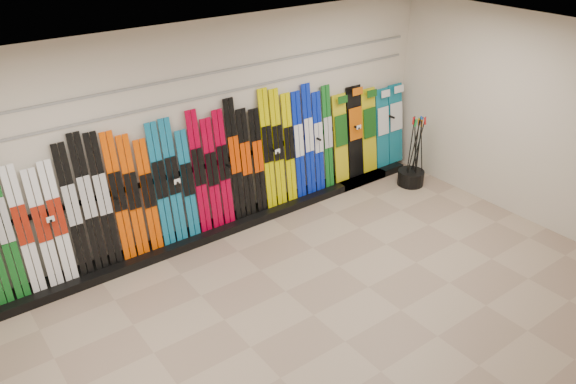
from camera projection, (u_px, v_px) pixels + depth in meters
floor at (314, 315)px, 6.61m from camera, size 8.00×8.00×0.00m
back_wall at (201, 133)px, 7.67m from camera, size 8.00×0.00×8.00m
right_wall at (533, 122)px, 8.02m from camera, size 0.00×5.00×5.00m
ceiling at (321, 63)px, 5.20m from camera, size 8.00×8.00×0.00m
ski_rack_base at (229, 224)px, 8.31m from camera, size 8.00×0.40×0.12m
skis at (180, 181)px, 7.57m from camera, size 5.38×0.25×1.83m
snowboards at (369, 131)px, 9.51m from camera, size 1.58×0.24×1.53m
pole_bin at (411, 178)px, 9.53m from camera, size 0.44×0.44×0.25m
ski_poles at (416, 152)px, 9.30m from camera, size 0.31×0.23×1.18m
slatwall_rail_0 at (199, 98)px, 7.43m from camera, size 7.60×0.02×0.03m
slatwall_rail_1 at (197, 76)px, 7.28m from camera, size 7.60×0.02×0.03m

